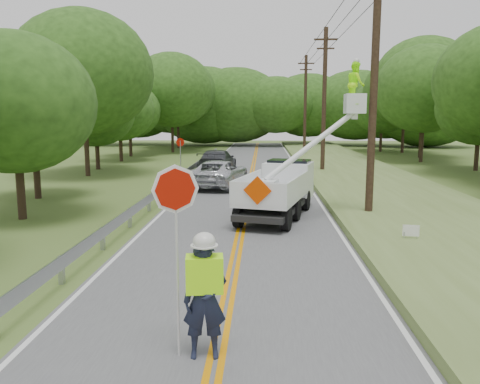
{
  "coord_description": "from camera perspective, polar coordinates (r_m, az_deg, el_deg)",
  "views": [
    {
      "loc": [
        0.75,
        -9.87,
        4.04
      ],
      "look_at": [
        0.0,
        6.0,
        1.5
      ],
      "focal_mm": 35.65,
      "sensor_mm": 36.0,
      "label": 1
    }
  ],
  "objects": [
    {
      "name": "suv_silver",
      "position": [
        27.31,
        -2.56,
        2.24
      ],
      "size": [
        3.43,
        5.88,
        1.54
      ],
      "primitive_type": "imported",
      "rotation": [
        0.0,
        0.0,
        2.98
      ],
      "color": "silver",
      "rests_on": "road"
    },
    {
      "name": "bucket_truck",
      "position": [
        19.84,
        5.78,
        1.49
      ],
      "size": [
        5.07,
        6.35,
        6.07
      ],
      "color": "black",
      "rests_on": "road"
    },
    {
      "name": "stop_sign_permanent",
      "position": [
        31.23,
        -7.15,
        4.84
      ],
      "size": [
        0.51,
        0.28,
        2.64
      ],
      "color": "#989BA1",
      "rests_on": "ground"
    },
    {
      "name": "treeline_horizon",
      "position": [
        66.04,
        3.98,
        10.33
      ],
      "size": [
        56.01,
        13.92,
        10.97
      ],
      "color": "#224114",
      "rests_on": "ground"
    },
    {
      "name": "yard_sign",
      "position": [
        15.65,
        19.77,
        -4.48
      ],
      "size": [
        0.49,
        0.11,
        0.72
      ],
      "color": "white",
      "rests_on": "ground"
    },
    {
      "name": "road",
      "position": [
        24.21,
        0.9,
        -0.5
      ],
      "size": [
        7.2,
        96.0,
        0.03
      ],
      "color": "#505053",
      "rests_on": "ground"
    },
    {
      "name": "treeline_left",
      "position": [
        42.31,
        -12.8,
        11.69
      ],
      "size": [
        11.11,
        58.49,
        11.3
      ],
      "color": "#332319",
      "rests_on": "ground"
    },
    {
      "name": "treeline_right",
      "position": [
        40.82,
        25.09,
        11.32
      ],
      "size": [
        11.44,
        51.55,
        11.57
      ],
      "color": "#332319",
      "rests_on": "ground"
    },
    {
      "name": "suv_darkgrey",
      "position": [
        34.23,
        -2.75,
        3.71
      ],
      "size": [
        2.58,
        5.77,
        1.64
      ],
      "primitive_type": "imported",
      "rotation": [
        0.0,
        0.0,
        3.09
      ],
      "color": "#36383D",
      "rests_on": "road"
    },
    {
      "name": "utility_poles",
      "position": [
        27.24,
        11.93,
        11.48
      ],
      "size": [
        1.6,
        43.3,
        10.0
      ],
      "color": "black",
      "rests_on": "ground"
    },
    {
      "name": "guardrail",
      "position": [
        25.47,
        -8.11,
        1.13
      ],
      "size": [
        0.18,
        48.0,
        0.77
      ],
      "color": "#989BA1",
      "rests_on": "ground"
    },
    {
      "name": "tall_grass_verge",
      "position": [
        25.0,
        17.39,
        -0.29
      ],
      "size": [
        7.0,
        96.0,
        0.3
      ],
      "primitive_type": "cube",
      "color": "#576C31",
      "rests_on": "ground"
    },
    {
      "name": "ground",
      "position": [
        10.69,
        -1.57,
        -13.13
      ],
      "size": [
        140.0,
        140.0,
        0.0
      ],
      "primitive_type": "plane",
      "color": "#455922",
      "rests_on": "ground"
    },
    {
      "name": "flagger",
      "position": [
        8.07,
        -4.32,
        -11.73
      ],
      "size": [
        1.2,
        0.56,
        3.26
      ],
      "color": "#191E33",
      "rests_on": "road"
    }
  ]
}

